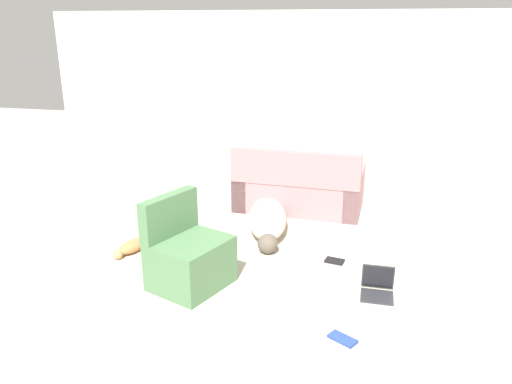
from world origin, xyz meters
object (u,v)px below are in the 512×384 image
Objects in this scene: dog at (268,219)px; laptop_open at (378,285)px; book_blue at (343,339)px; side_chair at (188,256)px; couch at (299,189)px; cat at (131,247)px; book_black at (335,261)px.

laptop_open is at bearing 34.62° from dog.
laptop_open reaches higher than book_blue.
side_chair reaches higher than laptop_open.
cat is at bearing 51.14° from couch.
cat is 2.20× the size of book_blue.
dog is 6.77× the size of book_blue.
book_black is at bearing 40.01° from dog.
book_blue is (0.19, -1.37, 0.00)m from book_black.
couch is 3.02m from book_blue.
laptop_open reaches higher than cat.
dog reaches higher than book_black.
dog is 1.95× the size of side_chair.
couch is at bearing 105.67° from book_blue.
dog is at bearing 142.69° from cat.
laptop_open is at bearing 101.19° from cat.
dog is 1.64m from cat.
book_blue is at bearing -82.24° from book_black.
book_blue is at bearing -89.29° from side_chair.
side_chair is (0.87, -0.52, 0.24)m from cat.
cat is at bearing 173.81° from laptop_open.
laptop_open is 0.86m from book_blue.
dog reaches higher than book_blue.
dog is at bearing 4.08° from side_chair.
couch is at bearing 155.94° from cat.
couch reaches higher than book_black.
cat is 2.62m from book_blue.
book_black is (0.63, -1.53, -0.27)m from couch.
couch reaches higher than side_chair.
dog is (-0.25, -0.86, -0.14)m from couch.
couch is 2.34m from laptop_open.
cat is at bearing -172.49° from book_black.
cat reaches higher than book_blue.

